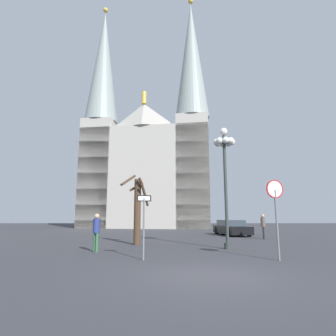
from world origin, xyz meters
The scene contains 9 objects.
ground_plane centered at (0.00, 0.00, 0.00)m, with size 120.00×120.00×0.00m, color #38383D.
cathedral centered at (-4.04, 34.09, 10.43)m, with size 19.86×15.63×35.03m.
stop_sign centered at (3.00, 2.70, 2.09)m, with size 0.70×0.21×3.03m.
one_way_arrow_sign centered at (-2.08, 2.84, 1.49)m, with size 0.55×0.10×2.44m.
street_lamp centered at (1.88, 6.45, 4.64)m, with size 1.18×1.18×6.36m.
bare_tree centered at (-2.95, 8.56, 2.16)m, with size 1.70×1.67×4.24m.
parked_car_near_black centered at (4.41, 16.76, 0.63)m, with size 2.62×4.79×1.31m.
pedestrian_walking centered at (-4.49, 5.18, 1.07)m, with size 0.32×0.32×1.75m.
pedestrian_standing centered at (5.77, 12.55, 1.09)m, with size 0.32×0.32×1.78m.
Camera 1 is at (-1.15, -8.09, 1.63)m, focal length 29.79 mm.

